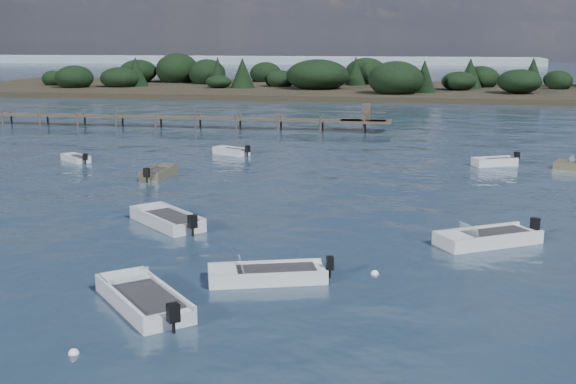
% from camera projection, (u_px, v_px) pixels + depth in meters
% --- Properties ---
extents(ground, '(400.00, 400.00, 0.00)m').
position_uv_depth(ground, '(338.00, 118.00, 83.42)').
color(ground, '#182738').
rests_on(ground, ground).
extents(dinghy_near_olive, '(4.64, 4.90, 1.30)m').
position_uv_depth(dinghy_near_olive, '(143.00, 301.00, 24.89)').
color(dinghy_near_olive, silver).
rests_on(dinghy_near_olive, ground).
extents(dinghy_extra_a, '(1.44, 4.06, 1.21)m').
position_uv_depth(dinghy_extra_a, '(159.00, 174.00, 47.98)').
color(dinghy_extra_a, brown).
rests_on(dinghy_extra_a, ground).
extents(dinghy_mid_grey, '(4.65, 4.51, 1.29)m').
position_uv_depth(dinghy_mid_grey, '(167.00, 221.00, 35.71)').
color(dinghy_mid_grey, silver).
rests_on(dinghy_mid_grey, ground).
extents(dinghy_mid_white_b, '(4.96, 3.98, 1.27)m').
position_uv_depth(dinghy_mid_white_b, '(487.00, 240.00, 32.41)').
color(dinghy_mid_white_b, silver).
rests_on(dinghy_mid_white_b, ground).
extents(tender_far_grey, '(2.85, 2.57, 0.99)m').
position_uv_depth(tender_far_grey, '(76.00, 160.00, 53.94)').
color(tender_far_grey, silver).
rests_on(tender_far_grey, ground).
extents(tender_far_grey_b, '(3.52, 2.39, 1.20)m').
position_uv_depth(tender_far_grey_b, '(495.00, 163.00, 52.15)').
color(tender_far_grey_b, silver).
rests_on(tender_far_grey_b, ground).
extents(tender_far_white, '(3.29, 2.39, 1.14)m').
position_uv_depth(tender_far_white, '(231.00, 153.00, 57.04)').
color(tender_far_white, silver).
rests_on(tender_far_white, ground).
extents(dinghy_mid_white_a, '(4.87, 2.94, 1.12)m').
position_uv_depth(dinghy_mid_white_a, '(267.00, 277.00, 27.54)').
color(dinghy_mid_white_a, silver).
rests_on(dinghy_mid_white_a, ground).
extents(buoy_a, '(0.32, 0.32, 0.32)m').
position_uv_depth(buoy_a, '(74.00, 354.00, 21.17)').
color(buoy_a, white).
rests_on(buoy_a, ground).
extents(buoy_b, '(0.32, 0.32, 0.32)m').
position_uv_depth(buoy_b, '(375.00, 274.00, 28.29)').
color(buoy_b, white).
rests_on(buoy_b, ground).
extents(jetty, '(64.50, 3.20, 3.40)m').
position_uv_depth(jetty, '(119.00, 117.00, 75.32)').
color(jetty, '#463E33').
rests_on(jetty, ground).
extents(far_headland, '(190.00, 40.00, 5.80)m').
position_uv_depth(far_headland, '(517.00, 82.00, 117.30)').
color(far_headland, black).
rests_on(far_headland, ground).
extents(distant_haze, '(280.00, 20.00, 2.40)m').
position_uv_depth(distant_haze, '(141.00, 63.00, 262.32)').
color(distant_haze, '#8598A5').
rests_on(distant_haze, ground).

